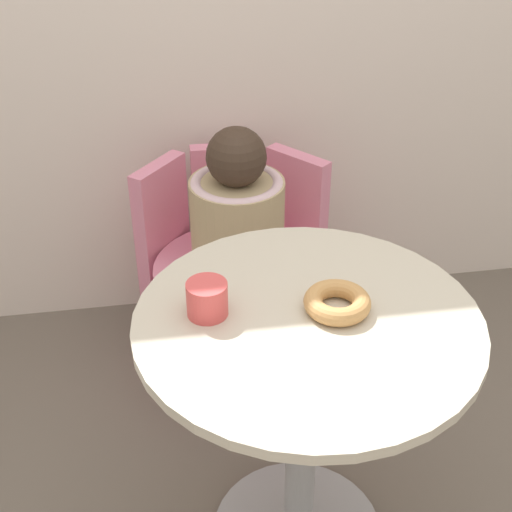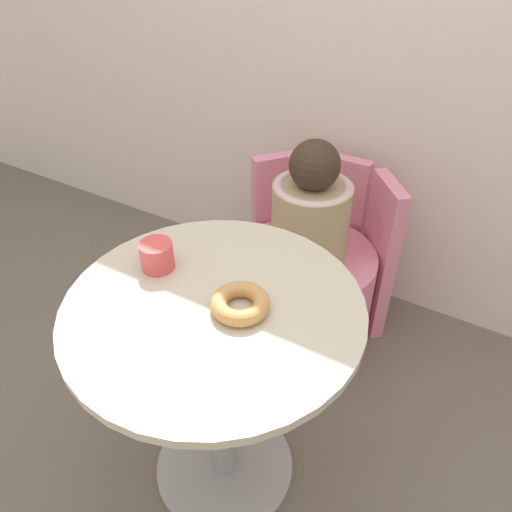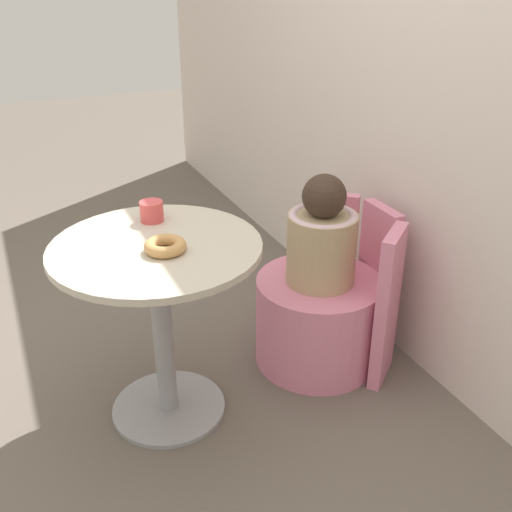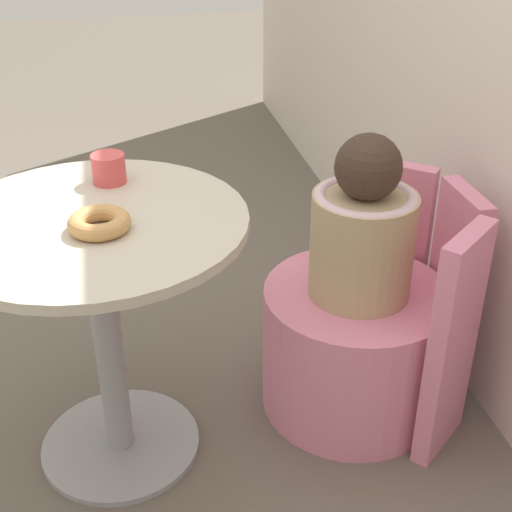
{
  "view_description": "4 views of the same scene",
  "coord_description": "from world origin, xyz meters",
  "px_view_note": "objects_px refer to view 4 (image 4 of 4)",
  "views": [
    {
      "loc": [
        -0.32,
        -1.08,
        1.61
      ],
      "look_at": [
        -0.08,
        0.4,
        0.63
      ],
      "focal_mm": 50.0,
      "sensor_mm": 36.0,
      "label": 1
    },
    {
      "loc": [
        0.49,
        -0.66,
        1.52
      ],
      "look_at": [
        -0.12,
        0.4,
        0.58
      ],
      "focal_mm": 35.0,
      "sensor_mm": 36.0,
      "label": 2
    },
    {
      "loc": [
        1.76,
        -0.41,
        1.58
      ],
      "look_at": [
        -0.04,
        0.41,
        0.58
      ],
      "focal_mm": 42.0,
      "sensor_mm": 36.0,
      "label": 3
    },
    {
      "loc": [
        1.48,
        0.1,
        1.45
      ],
      "look_at": [
        -0.03,
        0.42,
        0.56
      ],
      "focal_mm": 50.0,
      "sensor_mm": 36.0,
      "label": 4
    }
  ],
  "objects_px": {
    "tub_chair": "(353,348)",
    "child_figure": "(363,229)",
    "round_table": "(102,288)",
    "donut": "(99,223)",
    "cup": "(109,168)"
  },
  "relations": [
    {
      "from": "round_table",
      "to": "tub_chair",
      "type": "bearing_deg",
      "value": 94.52
    },
    {
      "from": "donut",
      "to": "cup",
      "type": "distance_m",
      "value": 0.27
    },
    {
      "from": "donut",
      "to": "cup",
      "type": "height_order",
      "value": "cup"
    },
    {
      "from": "round_table",
      "to": "cup",
      "type": "bearing_deg",
      "value": 166.98
    },
    {
      "from": "tub_chair",
      "to": "child_figure",
      "type": "bearing_deg",
      "value": 0.0
    },
    {
      "from": "round_table",
      "to": "donut",
      "type": "relative_size",
      "value": 5.17
    },
    {
      "from": "child_figure",
      "to": "donut",
      "type": "xyz_separation_m",
      "value": [
        0.12,
        -0.67,
        0.15
      ]
    },
    {
      "from": "tub_chair",
      "to": "cup",
      "type": "relative_size",
      "value": 6.14
    },
    {
      "from": "cup",
      "to": "donut",
      "type": "bearing_deg",
      "value": -6.55
    },
    {
      "from": "tub_chair",
      "to": "child_figure",
      "type": "relative_size",
      "value": 1.15
    },
    {
      "from": "cup",
      "to": "round_table",
      "type": "bearing_deg",
      "value": -13.02
    },
    {
      "from": "donut",
      "to": "tub_chair",
      "type": "bearing_deg",
      "value": 100.07
    },
    {
      "from": "child_figure",
      "to": "cup",
      "type": "distance_m",
      "value": 0.67
    },
    {
      "from": "child_figure",
      "to": "tub_chair",
      "type": "bearing_deg",
      "value": 180.0
    },
    {
      "from": "tub_chair",
      "to": "child_figure",
      "type": "height_order",
      "value": "child_figure"
    }
  ]
}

